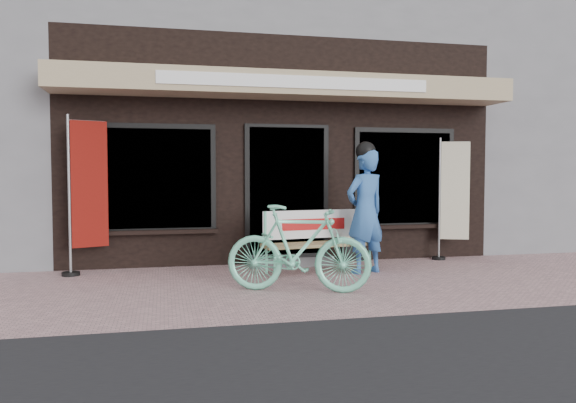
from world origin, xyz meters
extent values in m
plane|color=#BC8F91|center=(0.00, 0.00, 0.00)|extent=(70.00, 70.00, 0.00)
cube|color=black|center=(0.00, 5.00, 1.80)|extent=(7.00, 6.00, 3.60)
cube|color=slate|center=(0.00, 5.00, 4.80)|extent=(7.00, 6.00, 2.40)
cube|color=tan|center=(0.00, 1.65, 2.75)|extent=(7.00, 0.80, 0.35)
cube|color=white|center=(0.00, 1.24, 2.75)|extent=(4.00, 0.02, 0.18)
cube|color=black|center=(0.00, 1.98, 1.10)|extent=(1.20, 0.06, 2.10)
cube|color=black|center=(0.00, 1.97, 1.10)|extent=(1.35, 0.04, 2.20)
cube|color=black|center=(-2.00, 1.98, 1.35)|extent=(1.60, 0.06, 1.50)
cube|color=black|center=(2.00, 1.98, 1.35)|extent=(1.60, 0.06, 1.50)
cube|color=black|center=(-2.00, 1.97, 1.35)|extent=(1.75, 0.04, 1.65)
cube|color=black|center=(2.00, 1.97, 1.35)|extent=(1.75, 0.04, 1.65)
cube|color=black|center=(-2.00, 1.92, 0.55)|extent=(1.80, 0.18, 0.06)
cube|color=black|center=(2.00, 1.92, 0.55)|extent=(1.80, 0.18, 0.06)
cube|color=#59595B|center=(0.00, 1.75, 0.07)|extent=(1.30, 0.45, 0.15)
cylinder|color=#6ED8AF|center=(-0.44, 0.75, 0.19)|extent=(0.05, 0.05, 0.38)
cylinder|color=#6ED8AF|center=(-0.49, 1.11, 0.19)|extent=(0.05, 0.05, 0.38)
cylinder|color=#6ED8AF|center=(1.01, 0.95, 0.19)|extent=(0.05, 0.05, 0.38)
cylinder|color=#6ED8AF|center=(0.96, 1.31, 0.19)|extent=(0.05, 0.05, 0.38)
cube|color=#917C4F|center=(0.26, 1.03, 0.41)|extent=(1.69, 0.63, 0.05)
cylinder|color=#6ED8AF|center=(-0.51, 1.11, 0.64)|extent=(0.05, 0.05, 0.50)
cylinder|color=#6ED8AF|center=(0.98, 1.31, 0.64)|extent=(0.05, 0.05, 0.50)
cube|color=white|center=(0.23, 1.23, 0.69)|extent=(1.54, 0.25, 0.41)
cube|color=#B21414|center=(0.23, 1.21, 0.69)|extent=(0.98, 0.14, 0.16)
cylinder|color=#6ED8AF|center=(-0.51, 0.92, 0.57)|extent=(0.09, 0.40, 0.04)
cylinder|color=#6ED8AF|center=(1.03, 1.14, 0.57)|extent=(0.09, 0.40, 0.04)
imported|color=#3163AB|center=(0.91, 0.88, 0.89)|extent=(0.76, 0.63, 1.78)
sphere|color=black|center=(0.91, 0.88, 1.74)|extent=(0.37, 0.37, 0.28)
imported|color=#6ED8AF|center=(-0.33, -0.17, 0.53)|extent=(1.81, 1.11, 1.05)
cylinder|color=gray|center=(-3.19, 1.56, 1.12)|extent=(0.05, 0.05, 2.25)
cylinder|color=gray|center=(-2.95, 1.65, 2.16)|extent=(0.48, 0.21, 0.02)
cube|color=maroon|center=(-2.94, 1.66, 1.28)|extent=(0.48, 0.22, 1.79)
cylinder|color=black|center=(-3.19, 1.56, 0.03)|extent=(0.32, 0.32, 0.05)
cylinder|color=gray|center=(2.53, 1.77, 1.01)|extent=(0.04, 0.04, 2.01)
cylinder|color=gray|center=(2.75, 1.69, 1.94)|extent=(0.43, 0.18, 0.02)
cube|color=beige|center=(2.76, 1.68, 1.14)|extent=(0.44, 0.19, 1.60)
cylinder|color=black|center=(2.53, 1.77, 0.02)|extent=(0.28, 0.28, 0.05)
cube|color=black|center=(1.10, 1.97, 0.41)|extent=(0.42, 0.11, 0.83)
cube|color=beige|center=(1.10, 1.93, 0.50)|extent=(0.35, 0.05, 0.50)
camera|label=1|loc=(-1.91, -6.70, 1.45)|focal=35.00mm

